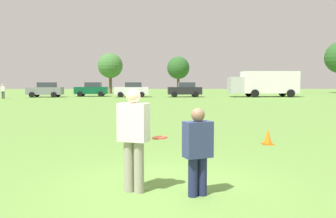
{
  "coord_description": "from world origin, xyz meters",
  "views": [
    {
      "loc": [
        -0.06,
        -6.28,
        1.88
      ],
      "look_at": [
        0.05,
        2.75,
        1.2
      ],
      "focal_mm": 38.43,
      "sensor_mm": 36.0,
      "label": 1
    }
  ],
  "objects_px": {
    "frisbee": "(160,138)",
    "player_thrower": "(134,134)",
    "parked_car_near_left": "(45,90)",
    "parked_car_mid_right": "(185,90)",
    "traffic_cone": "(268,137)",
    "player_defender": "(198,147)",
    "bystander_sideline_watcher": "(3,91)",
    "box_truck": "(264,83)",
    "parked_car_center": "(132,90)",
    "parked_car_mid_left": "(92,89)"
  },
  "relations": [
    {
      "from": "frisbee",
      "to": "parked_car_mid_left",
      "type": "xyz_separation_m",
      "value": [
        -9.25,
        40.52,
        0.02
      ]
    },
    {
      "from": "player_thrower",
      "to": "player_defender",
      "type": "bearing_deg",
      "value": -11.79
    },
    {
      "from": "parked_car_center",
      "to": "bystander_sideline_watcher",
      "type": "relative_size",
      "value": 2.63
    },
    {
      "from": "player_defender",
      "to": "bystander_sideline_watcher",
      "type": "relative_size",
      "value": 0.9
    },
    {
      "from": "player_thrower",
      "to": "traffic_cone",
      "type": "distance_m",
      "value": 5.96
    },
    {
      "from": "parked_car_near_left",
      "to": "parked_car_center",
      "type": "height_order",
      "value": "same"
    },
    {
      "from": "frisbee",
      "to": "box_truck",
      "type": "relative_size",
      "value": 0.03
    },
    {
      "from": "parked_car_near_left",
      "to": "parked_car_center",
      "type": "distance_m",
      "value": 10.61
    },
    {
      "from": "parked_car_mid_right",
      "to": "parked_car_center",
      "type": "bearing_deg",
      "value": -179.66
    },
    {
      "from": "bystander_sideline_watcher",
      "to": "parked_car_mid_right",
      "type": "bearing_deg",
      "value": 12.52
    },
    {
      "from": "traffic_cone",
      "to": "parked_car_center",
      "type": "height_order",
      "value": "parked_car_center"
    },
    {
      "from": "parked_car_near_left",
      "to": "box_truck",
      "type": "distance_m",
      "value": 27.16
    },
    {
      "from": "box_truck",
      "to": "player_thrower",
      "type": "bearing_deg",
      "value": -108.7
    },
    {
      "from": "player_defender",
      "to": "parked_car_near_left",
      "type": "bearing_deg",
      "value": 111.37
    },
    {
      "from": "player_thrower",
      "to": "traffic_cone",
      "type": "xyz_separation_m",
      "value": [
        3.65,
        4.66,
        -0.76
      ]
    },
    {
      "from": "parked_car_center",
      "to": "parked_car_mid_right",
      "type": "bearing_deg",
      "value": 0.34
    },
    {
      "from": "player_defender",
      "to": "box_truck",
      "type": "relative_size",
      "value": 0.17
    },
    {
      "from": "parked_car_mid_right",
      "to": "bystander_sideline_watcher",
      "type": "xyz_separation_m",
      "value": [
        -20.56,
        -4.57,
        -0.01
      ]
    },
    {
      "from": "parked_car_near_left",
      "to": "box_truck",
      "type": "bearing_deg",
      "value": 0.74
    },
    {
      "from": "player_defender",
      "to": "traffic_cone",
      "type": "distance_m",
      "value": 5.55
    },
    {
      "from": "player_thrower",
      "to": "parked_car_mid_left",
      "type": "bearing_deg",
      "value": 102.21
    },
    {
      "from": "player_thrower",
      "to": "parked_car_mid_right",
      "type": "distance_m",
      "value": 38.88
    },
    {
      "from": "player_thrower",
      "to": "player_defender",
      "type": "xyz_separation_m",
      "value": [
        1.07,
        -0.22,
        -0.18
      ]
    },
    {
      "from": "bystander_sideline_watcher",
      "to": "box_truck",
      "type": "bearing_deg",
      "value": 8.49
    },
    {
      "from": "parked_car_mid_left",
      "to": "parked_car_center",
      "type": "relative_size",
      "value": 1.0
    },
    {
      "from": "frisbee",
      "to": "player_thrower",
      "type": "bearing_deg",
      "value": -154.36
    },
    {
      "from": "bystander_sideline_watcher",
      "to": "parked_car_mid_left",
      "type": "bearing_deg",
      "value": 37.39
    },
    {
      "from": "frisbee",
      "to": "traffic_cone",
      "type": "distance_m",
      "value": 5.53
    },
    {
      "from": "player_defender",
      "to": "parked_car_mid_right",
      "type": "relative_size",
      "value": 0.34
    },
    {
      "from": "parked_car_mid_right",
      "to": "box_truck",
      "type": "xyz_separation_m",
      "value": [
        9.92,
        -0.02,
        0.83
      ]
    },
    {
      "from": "parked_car_near_left",
      "to": "parked_car_mid_left",
      "type": "bearing_deg",
      "value": 24.19
    },
    {
      "from": "traffic_cone",
      "to": "parked_car_mid_right",
      "type": "xyz_separation_m",
      "value": [
        -0.46,
        34.09,
        0.69
      ]
    },
    {
      "from": "parked_car_near_left",
      "to": "bystander_sideline_watcher",
      "type": "bearing_deg",
      "value": -128.51
    },
    {
      "from": "parked_car_near_left",
      "to": "player_defender",
      "type": "bearing_deg",
      "value": -68.63
    },
    {
      "from": "parked_car_mid_left",
      "to": "parked_car_mid_right",
      "type": "relative_size",
      "value": 1.0
    },
    {
      "from": "player_defender",
      "to": "parked_car_mid_right",
      "type": "xyz_separation_m",
      "value": [
        2.12,
        38.97,
        0.11
      ]
    },
    {
      "from": "player_thrower",
      "to": "traffic_cone",
      "type": "height_order",
      "value": "player_thrower"
    },
    {
      "from": "player_thrower",
      "to": "bystander_sideline_watcher",
      "type": "height_order",
      "value": "player_thrower"
    },
    {
      "from": "player_thrower",
      "to": "box_truck",
      "type": "height_order",
      "value": "box_truck"
    },
    {
      "from": "parked_car_center",
      "to": "box_truck",
      "type": "relative_size",
      "value": 0.5
    },
    {
      "from": "player_defender",
      "to": "bystander_sideline_watcher",
      "type": "distance_m",
      "value": 39.03
    },
    {
      "from": "traffic_cone",
      "to": "parked_car_mid_right",
      "type": "height_order",
      "value": "parked_car_mid_right"
    },
    {
      "from": "parked_car_center",
      "to": "box_truck",
      "type": "height_order",
      "value": "box_truck"
    },
    {
      "from": "parked_car_near_left",
      "to": "parked_car_mid_right",
      "type": "bearing_deg",
      "value": 1.21
    },
    {
      "from": "player_defender",
      "to": "parked_car_center",
      "type": "bearing_deg",
      "value": 96.59
    },
    {
      "from": "traffic_cone",
      "to": "parked_car_near_left",
      "type": "relative_size",
      "value": 0.11
    },
    {
      "from": "box_truck",
      "to": "bystander_sideline_watcher",
      "type": "bearing_deg",
      "value": -171.51
    },
    {
      "from": "frisbee",
      "to": "parked_car_mid_right",
      "type": "relative_size",
      "value": 0.06
    },
    {
      "from": "parked_car_near_left",
      "to": "bystander_sideline_watcher",
      "type": "distance_m",
      "value": 5.37
    },
    {
      "from": "parked_car_mid_right",
      "to": "traffic_cone",
      "type": "bearing_deg",
      "value": -89.22
    }
  ]
}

